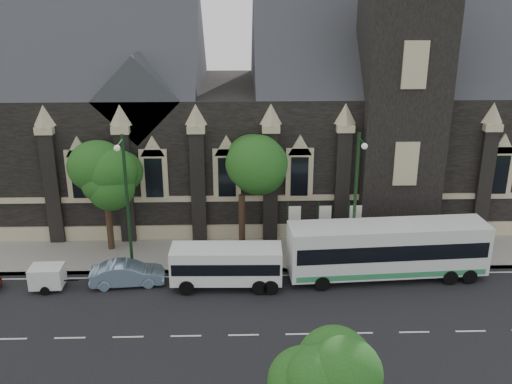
{
  "coord_description": "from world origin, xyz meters",
  "views": [
    {
      "loc": [
        2.9,
        -25.61,
        17.14
      ],
      "look_at": [
        3.83,
        6.0,
        5.79
      ],
      "focal_mm": 40.2,
      "sensor_mm": 36.0,
      "label": 1
    }
  ],
  "objects_px": {
    "street_lamp_mid": "(126,198)",
    "sedan": "(127,274)",
    "tree_walk_left": "(108,170)",
    "banner_flag_center": "(322,225)",
    "tree_park_east": "(337,374)",
    "tour_coach": "(388,249)",
    "banner_flag_right": "(352,224)",
    "shuttle_bus": "(227,264)",
    "tree_walk_right": "(245,168)",
    "box_trailer": "(47,276)",
    "banner_flag_left": "(292,225)",
    "street_lamp_near": "(356,195)"
  },
  "relations": [
    {
      "from": "banner_flag_left",
      "to": "street_lamp_near",
      "type": "bearing_deg",
      "value": -27.18
    },
    {
      "from": "tree_park_east",
      "to": "box_trailer",
      "type": "xyz_separation_m",
      "value": [
        -14.85,
        14.54,
        -3.78
      ]
    },
    {
      "from": "street_lamp_mid",
      "to": "tour_coach",
      "type": "distance_m",
      "value": 16.28
    },
    {
      "from": "street_lamp_near",
      "to": "box_trailer",
      "type": "bearing_deg",
      "value": -174.25
    },
    {
      "from": "tree_walk_left",
      "to": "banner_flag_center",
      "type": "distance_m",
      "value": 14.58
    },
    {
      "from": "banner_flag_right",
      "to": "box_trailer",
      "type": "distance_m",
      "value": 19.4
    },
    {
      "from": "tree_park_east",
      "to": "box_trailer",
      "type": "distance_m",
      "value": 21.12
    },
    {
      "from": "tree_walk_right",
      "to": "tour_coach",
      "type": "relative_size",
      "value": 0.63
    },
    {
      "from": "street_lamp_near",
      "to": "tour_coach",
      "type": "xyz_separation_m",
      "value": [
        1.94,
        -0.99,
        -3.18
      ]
    },
    {
      "from": "box_trailer",
      "to": "banner_flag_center",
      "type": "bearing_deg",
      "value": 10.98
    },
    {
      "from": "tour_coach",
      "to": "sedan",
      "type": "bearing_deg",
      "value": 177.97
    },
    {
      "from": "street_lamp_near",
      "to": "sedan",
      "type": "distance_m",
      "value": 14.74
    },
    {
      "from": "box_trailer",
      "to": "street_lamp_mid",
      "type": "bearing_deg",
      "value": 20.29
    },
    {
      "from": "banner_flag_right",
      "to": "shuttle_bus",
      "type": "bearing_deg",
      "value": -155.58
    },
    {
      "from": "street_lamp_mid",
      "to": "sedan",
      "type": "distance_m",
      "value": 4.62
    },
    {
      "from": "banner_flag_center",
      "to": "sedan",
      "type": "xyz_separation_m",
      "value": [
        -12.29,
        -3.37,
        -1.65
      ]
    },
    {
      "from": "tree_walk_right",
      "to": "tour_coach",
      "type": "height_order",
      "value": "tree_walk_right"
    },
    {
      "from": "street_lamp_near",
      "to": "banner_flag_center",
      "type": "relative_size",
      "value": 2.25
    },
    {
      "from": "tree_walk_right",
      "to": "sedan",
      "type": "height_order",
      "value": "tree_walk_right"
    },
    {
      "from": "tree_walk_right",
      "to": "sedan",
      "type": "bearing_deg",
      "value": -144.82
    },
    {
      "from": "tree_walk_right",
      "to": "banner_flag_left",
      "type": "height_order",
      "value": "tree_walk_right"
    },
    {
      "from": "tree_park_east",
      "to": "banner_flag_center",
      "type": "distance_m",
      "value": 18.58
    },
    {
      "from": "sedan",
      "to": "banner_flag_right",
      "type": "bearing_deg",
      "value": -82.46
    },
    {
      "from": "banner_flag_center",
      "to": "shuttle_bus",
      "type": "height_order",
      "value": "banner_flag_center"
    },
    {
      "from": "tour_coach",
      "to": "box_trailer",
      "type": "xyz_separation_m",
      "value": [
        -20.62,
        -0.89,
        -1.1
      ]
    },
    {
      "from": "street_lamp_near",
      "to": "banner_flag_left",
      "type": "height_order",
      "value": "street_lamp_near"
    },
    {
      "from": "banner_flag_center",
      "to": "tour_coach",
      "type": "distance_m",
      "value": 4.68
    },
    {
      "from": "banner_flag_center",
      "to": "box_trailer",
      "type": "bearing_deg",
      "value": -167.42
    },
    {
      "from": "tree_walk_left",
      "to": "tour_coach",
      "type": "bearing_deg",
      "value": -14.54
    },
    {
      "from": "banner_flag_left",
      "to": "sedan",
      "type": "relative_size",
      "value": 0.9
    },
    {
      "from": "tree_park_east",
      "to": "banner_flag_right",
      "type": "height_order",
      "value": "tree_park_east"
    },
    {
      "from": "shuttle_bus",
      "to": "box_trailer",
      "type": "relative_size",
      "value": 2.39
    },
    {
      "from": "sedan",
      "to": "tree_walk_right",
      "type": "bearing_deg",
      "value": -60.56
    },
    {
      "from": "banner_flag_left",
      "to": "tour_coach",
      "type": "xyz_separation_m",
      "value": [
        5.65,
        -2.9,
        -0.45
      ]
    },
    {
      "from": "tree_park_east",
      "to": "banner_flag_left",
      "type": "distance_m",
      "value": 18.46
    },
    {
      "from": "tree_walk_right",
      "to": "tour_coach",
      "type": "distance_m",
      "value": 10.61
    },
    {
      "from": "banner_flag_left",
      "to": "shuttle_bus",
      "type": "relative_size",
      "value": 0.6
    },
    {
      "from": "street_lamp_near",
      "to": "street_lamp_mid",
      "type": "bearing_deg",
      "value": 180.0
    },
    {
      "from": "tree_walk_right",
      "to": "banner_flag_center",
      "type": "relative_size",
      "value": 1.95
    },
    {
      "from": "box_trailer",
      "to": "tour_coach",
      "type": "bearing_deg",
      "value": 0.87
    },
    {
      "from": "street_lamp_near",
      "to": "shuttle_bus",
      "type": "distance_m",
      "value": 8.93
    },
    {
      "from": "tree_walk_right",
      "to": "street_lamp_mid",
      "type": "distance_m",
      "value": 8.1
    },
    {
      "from": "tree_park_east",
      "to": "tree_walk_left",
      "type": "xyz_separation_m",
      "value": [
        -11.97,
        20.03,
        1.12
      ]
    },
    {
      "from": "tour_coach",
      "to": "tree_walk_left",
      "type": "bearing_deg",
      "value": 161.72
    },
    {
      "from": "tour_coach",
      "to": "sedan",
      "type": "height_order",
      "value": "tour_coach"
    },
    {
      "from": "tree_park_east",
      "to": "banner_flag_left",
      "type": "bearing_deg",
      "value": 89.65
    },
    {
      "from": "tree_walk_left",
      "to": "banner_flag_center",
      "type": "height_order",
      "value": "tree_walk_left"
    },
    {
      "from": "tree_walk_right",
      "to": "tree_walk_left",
      "type": "height_order",
      "value": "tree_walk_right"
    },
    {
      "from": "box_trailer",
      "to": "sedan",
      "type": "relative_size",
      "value": 0.63
    },
    {
      "from": "street_lamp_near",
      "to": "tour_coach",
      "type": "height_order",
      "value": "street_lamp_near"
    }
  ]
}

